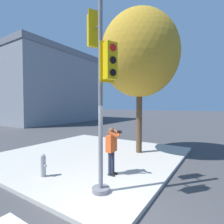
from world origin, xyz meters
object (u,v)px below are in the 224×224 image
Objects in this scene: traffic_signal_pole at (101,75)px; street_tree at (140,54)px; person_photographer at (112,146)px; fire_hydrant at (43,165)px.

traffic_signal_pole is 0.77× the size of street_tree.
fire_hydrant is at bearing 127.18° from person_photographer.
traffic_signal_pole reaches higher than fire_hydrant.
street_tree reaches higher than fire_hydrant.
street_tree is at bearing 10.40° from traffic_signal_pole.
person_photographer is at bearing -173.06° from street_tree.
fire_hydrant is at bearing 162.22° from street_tree.
fire_hydrant is (-1.39, 1.83, -0.60)m from person_photographer.
traffic_signal_pole is at bearing -160.76° from person_photographer.
street_tree reaches higher than traffic_signal_pole.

